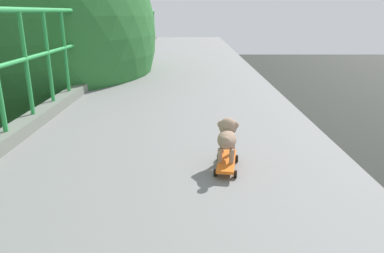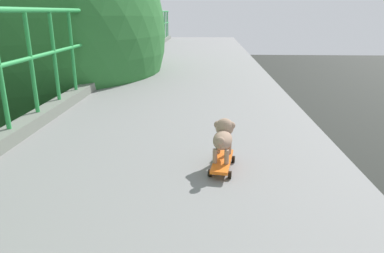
# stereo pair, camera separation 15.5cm
# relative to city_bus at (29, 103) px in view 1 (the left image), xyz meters

# --- Properties ---
(city_bus) EXTENTS (2.59, 10.78, 3.28)m
(city_bus) POSITION_rel_city_bus_xyz_m (0.00, 0.00, 0.00)
(city_bus) COLOR white
(city_bus) RESTS_ON ground
(roadside_tree_mid) EXTENTS (5.75, 5.75, 9.01)m
(roadside_tree_mid) POSITION_rel_city_bus_xyz_m (5.57, -12.21, 4.47)
(roadside_tree_mid) COLOR brown
(roadside_tree_mid) RESTS_ON ground
(toy_skateboard) EXTENTS (0.23, 0.48, 0.08)m
(toy_skateboard) POSITION_rel_city_bus_xyz_m (9.46, -17.01, 3.80)
(toy_skateboard) COLOR orange
(toy_skateboard) RESTS_ON overpass_deck
(small_dog) EXTENTS (0.20, 0.39, 0.29)m
(small_dog) POSITION_rel_city_bus_xyz_m (9.47, -16.94, 3.99)
(small_dog) COLOR #9D7D66
(small_dog) RESTS_ON toy_skateboard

